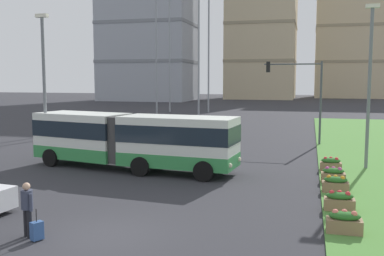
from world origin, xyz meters
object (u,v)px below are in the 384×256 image
at_px(flower_planter_0, 344,222).
at_px(flower_planter_4, 331,164).
at_px(pedestrian_crossing, 27,206).
at_px(apartment_tower_west, 148,7).
at_px(flower_planter_3, 333,175).
at_px(streetlight_median, 370,80).
at_px(streetlight_left, 44,83).
at_px(articulated_bus, 131,139).
at_px(flower_planter_1, 339,201).
at_px(rolling_suitcase, 37,231).
at_px(traffic_light_far_right, 302,87).
at_px(apartment_tower_centre, 360,29).
at_px(flower_planter_2, 335,184).

xyz_separation_m(flower_planter_0, flower_planter_4, (0.00, 9.99, 0.00)).
xyz_separation_m(pedestrian_crossing, apartment_tower_west, (-27.78, 86.09, 20.15)).
height_order(flower_planter_3, flower_planter_4, same).
bearing_deg(flower_planter_0, streetlight_median, 80.41).
bearing_deg(streetlight_left, apartment_tower_west, 105.95).
xyz_separation_m(articulated_bus, flower_planter_1, (10.53, -5.42, -1.23)).
xyz_separation_m(articulated_bus, rolling_suitcase, (1.38, -10.88, -1.34)).
bearing_deg(rolling_suitcase, flower_planter_4, 54.69).
bearing_deg(flower_planter_0, traffic_light_far_right, 95.08).
bearing_deg(flower_planter_4, traffic_light_far_right, 100.07).
distance_m(pedestrian_crossing, streetlight_median, 18.51).
bearing_deg(apartment_tower_centre, flower_planter_1, -95.67).
relative_size(flower_planter_3, streetlight_median, 0.12).
height_order(flower_planter_3, streetlight_median, streetlight_median).
bearing_deg(streetlight_median, apartment_tower_centre, 84.92).
xyz_separation_m(flower_planter_0, traffic_light_far_right, (-1.78, 20.00, 3.87)).
xyz_separation_m(flower_planter_1, flower_planter_4, (0.00, 7.46, 0.00)).
relative_size(flower_planter_4, streetlight_median, 0.12).
xyz_separation_m(flower_planter_4, streetlight_median, (1.90, 1.26, 4.45)).
distance_m(flower_planter_1, flower_planter_4, 7.46).
xyz_separation_m(flower_planter_4, apartment_tower_west, (-37.39, 73.37, 20.72)).
xyz_separation_m(flower_planter_1, flower_planter_2, (0.00, 2.76, 0.00)).
xyz_separation_m(flower_planter_1, apartment_tower_centre, (10.83, 109.22, 17.51)).
bearing_deg(articulated_bus, rolling_suitcase, -82.79).
bearing_deg(articulated_bus, flower_planter_3, -3.89).
bearing_deg(articulated_bus, streetlight_left, 178.28).
bearing_deg(flower_planter_1, flower_planter_4, 90.00).
relative_size(flower_planter_2, streetlight_median, 0.12).
xyz_separation_m(traffic_light_far_right, apartment_tower_centre, (12.61, 91.75, 13.63)).
xyz_separation_m(streetlight_left, apartment_tower_centre, (26.72, 103.64, 13.20)).
bearing_deg(flower_planter_0, flower_planter_1, 90.00).
bearing_deg(rolling_suitcase, pedestrian_crossing, 156.04).
height_order(pedestrian_crossing, apartment_tower_west, apartment_tower_west).
relative_size(pedestrian_crossing, apartment_tower_west, 0.04).
bearing_deg(flower_planter_1, rolling_suitcase, -149.17).
bearing_deg(flower_planter_2, apartment_tower_west, 115.59).
relative_size(streetlight_median, apartment_tower_west, 0.21).
relative_size(flower_planter_3, apartment_tower_west, 0.03).
relative_size(traffic_light_far_right, apartment_tower_west, 0.15).
height_order(rolling_suitcase, streetlight_median, streetlight_median).
relative_size(apartment_tower_west, apartment_tower_centre, 1.18).
bearing_deg(apartment_tower_west, streetlight_median, -61.42).
xyz_separation_m(flower_planter_0, apartment_tower_centre, (10.83, 111.75, 17.51)).
bearing_deg(flower_planter_0, flower_planter_4, 90.00).
bearing_deg(apartment_tower_centre, flower_planter_4, -96.08).
bearing_deg(flower_planter_4, apartment_tower_centre, 83.92).
distance_m(flower_planter_0, flower_planter_1, 2.53).
bearing_deg(pedestrian_crossing, flower_planter_3, 46.06).
distance_m(flower_planter_3, apartment_tower_centre, 106.53).
bearing_deg(apartment_tower_west, flower_planter_4, -63.00).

